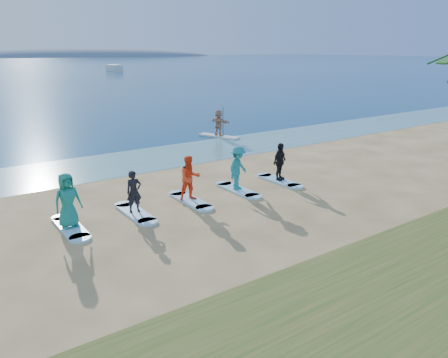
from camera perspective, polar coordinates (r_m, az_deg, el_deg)
ground at (r=14.77m, az=1.42°, el=-6.55°), size 600.00×600.00×0.00m
shallow_water at (r=23.60m, az=-13.93°, el=1.94°), size 600.00×600.00×0.00m
island_ridge at (r=327.59m, az=-17.38°, el=15.01°), size 220.00×56.00×18.00m
paddleboard at (r=29.89m, az=-0.69°, el=5.60°), size 1.71×3.05×0.12m
paddleboarder at (r=29.72m, az=-0.69°, el=7.36°), size 0.86×1.69×1.74m
boat_offshore_b at (r=119.87m, az=-14.13°, el=13.48°), size 2.50×5.99×1.69m
surfboard_0 at (r=15.65m, az=-19.41°, el=-6.00°), size 0.70×2.20×0.09m
student_0 at (r=15.32m, az=-19.76°, el=-2.63°), size 0.99×0.72×1.86m
surfboard_1 at (r=16.35m, az=-11.51°, el=-4.37°), size 0.70×2.20×0.09m
student_1 at (r=16.08m, az=-11.68°, el=-1.64°), size 0.58×0.40×1.55m
surfboard_2 at (r=17.34m, az=-4.41°, el=-2.83°), size 0.70×2.20×0.09m
student_2 at (r=17.05m, az=-4.48°, el=0.13°), size 0.97×0.81×1.78m
surfboard_3 at (r=18.58m, az=1.82°, el=-1.44°), size 0.70×2.20×0.09m
student_3 at (r=18.30m, az=1.84°, el=1.45°), size 1.38×1.13×1.85m
surfboard_4 at (r=20.01m, az=7.20°, el=-0.22°), size 0.70×2.20×0.09m
student_4 at (r=19.77m, az=7.30°, el=2.26°), size 1.08×0.72×1.70m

